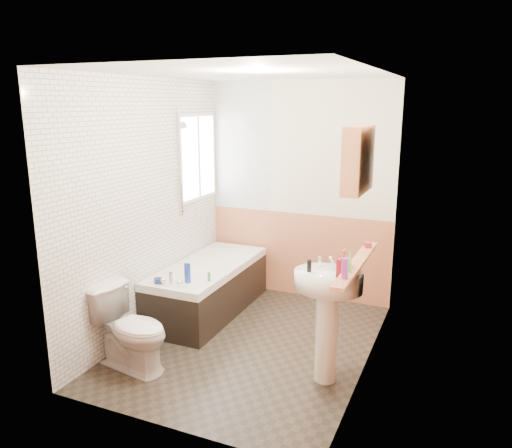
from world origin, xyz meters
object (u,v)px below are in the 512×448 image
at_px(toilet, 131,329).
at_px(medicine_cabinet, 358,159).
at_px(bathtub, 208,287).
at_px(pine_shelf, 357,263).
at_px(sink, 328,304).

relative_size(toilet, medicine_cabinet, 1.33).
bearing_deg(medicine_cabinet, toilet, -162.75).
xyz_separation_m(bathtub, pine_shelf, (1.77, -0.76, 0.73)).
height_order(sink, medicine_cabinet, medicine_cabinet).
xyz_separation_m(sink, pine_shelf, (0.20, 0.10, 0.34)).
bearing_deg(sink, toilet, -164.37).
bearing_deg(toilet, sink, -64.38).
relative_size(pine_shelf, medicine_cabinet, 2.26).
relative_size(bathtub, toilet, 2.24).
bearing_deg(bathtub, toilet, -91.30).
height_order(toilet, medicine_cabinet, medicine_cabinet).
bearing_deg(pine_shelf, toilet, -162.59).
distance_m(toilet, pine_shelf, 2.00).
xyz_separation_m(bathtub, toilet, (-0.03, -1.32, 0.07)).
relative_size(bathtub, pine_shelf, 1.32).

